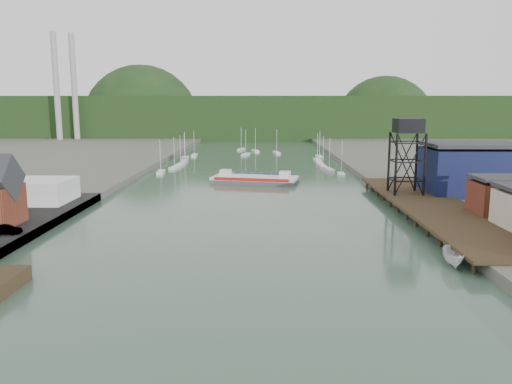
{
  "coord_description": "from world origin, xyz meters",
  "views": [
    {
      "loc": [
        4.29,
        -48.86,
        21.08
      ],
      "look_at": [
        2.84,
        48.19,
        4.0
      ],
      "focal_mm": 35.0,
      "sensor_mm": 36.0,
      "label": 1
    }
  ],
  "objects": [
    {
      "name": "car_west_b",
      "position": [
        -34.68,
        24.0,
        2.31
      ],
      "size": [
        4.37,
        1.6,
        1.43
      ],
      "primitive_type": "imported",
      "rotation": [
        0.0,
        0.0,
        1.59
      ],
      "color": "#999999",
      "rests_on": "west_quay"
    },
    {
      "name": "chain_ferry",
      "position": [
        1.96,
        85.85,
        0.95
      ],
      "size": [
        24.46,
        13.66,
        3.32
      ],
      "rotation": [
        0.0,
        0.0,
        -0.2
      ],
      "color": "#4D4D4F",
      "rests_on": "ground"
    },
    {
      "name": "east_pier",
      "position": [
        37.0,
        45.0,
        1.9
      ],
      "size": [
        14.0,
        70.0,
        2.45
      ],
      "color": "black",
      "rests_on": "ground"
    },
    {
      "name": "motorboat",
      "position": [
        29.35,
        14.67,
        1.18
      ],
      "size": [
        3.27,
        6.4,
        2.36
      ],
      "primitive_type": "imported",
      "rotation": [
        0.0,
        0.0,
        -0.17
      ],
      "color": "silver",
      "rests_on": "ground"
    },
    {
      "name": "ground",
      "position": [
        0.0,
        0.0,
        0.0
      ],
      "size": [
        600.0,
        600.0,
        0.0
      ],
      "primitive_type": "plane",
      "color": "#2F493A",
      "rests_on": "ground"
    },
    {
      "name": "distant_hills",
      "position": [
        -3.98,
        301.35,
        10.38
      ],
      "size": [
        500.0,
        120.0,
        80.0
      ],
      "color": "black",
      "rests_on": "ground"
    },
    {
      "name": "marina_sailboats",
      "position": [
        0.08,
        138.46,
        0.35
      ],
      "size": [
        57.71,
        92.65,
        0.9
      ],
      "color": "silver",
      "rests_on": "ground"
    },
    {
      "name": "white_shed",
      "position": [
        -44.0,
        50.0,
        3.85
      ],
      "size": [
        18.0,
        12.0,
        4.5
      ],
      "primitive_type": "cube",
      "color": "silver",
      "rests_on": "west_quay"
    },
    {
      "name": "lift_tower",
      "position": [
        35.0,
        58.0,
        15.65
      ],
      "size": [
        6.5,
        6.5,
        16.0
      ],
      "color": "black",
      "rests_on": "east_pier"
    },
    {
      "name": "smokestacks",
      "position": [
        -106.0,
        232.5,
        30.0
      ],
      "size": [
        11.2,
        8.2,
        60.0
      ],
      "color": "#A0A19C",
      "rests_on": "ground"
    },
    {
      "name": "blue_shed",
      "position": [
        50.0,
        60.0,
        7.06
      ],
      "size": [
        20.5,
        14.5,
        11.3
      ],
      "color": "black",
      "rests_on": "east_land"
    }
  ]
}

